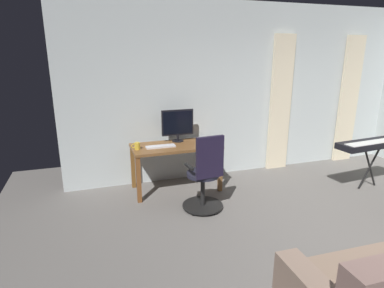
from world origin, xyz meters
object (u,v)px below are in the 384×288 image
at_px(computer_mouse, 204,144).
at_px(mug_coffee, 137,146).
at_px(office_chair, 205,177).
at_px(piano_keyboard, 374,144).
at_px(desk, 176,151).
at_px(computer_monitor, 178,124).
at_px(computer_keyboard, 161,146).

height_order(computer_mouse, mug_coffee, mug_coffee).
distance_m(office_chair, piano_keyboard, 2.75).
height_order(desk, computer_monitor, computer_monitor).
bearing_deg(mug_coffee, office_chair, 135.33).
bearing_deg(office_chair, computer_monitor, 89.77).
bearing_deg(office_chair, computer_keyboard, 113.82).
height_order(computer_mouse, piano_keyboard, piano_keyboard).
distance_m(computer_keyboard, mug_coffee, 0.35).
distance_m(desk, computer_mouse, 0.45).
bearing_deg(computer_mouse, piano_keyboard, 163.83).
bearing_deg(computer_mouse, computer_monitor, -50.14).
xyz_separation_m(computer_mouse, mug_coffee, (0.99, -0.12, 0.03)).
height_order(office_chair, mug_coffee, office_chair).
bearing_deg(computer_monitor, piano_keyboard, 158.73).
bearing_deg(piano_keyboard, desk, -21.67).
bearing_deg(piano_keyboard, mug_coffee, -18.22).
bearing_deg(computer_mouse, mug_coffee, -7.14).
distance_m(desk, mug_coffee, 0.61).
xyz_separation_m(office_chair, piano_keyboard, (-2.74, 0.09, 0.23)).
relative_size(mug_coffee, piano_keyboard, 0.10).
height_order(desk, mug_coffee, mug_coffee).
bearing_deg(office_chair, mug_coffee, 130.11).
bearing_deg(computer_keyboard, office_chair, 119.04).
xyz_separation_m(desk, computer_keyboard, (0.25, 0.04, 0.11)).
relative_size(office_chair, mug_coffee, 8.29).
height_order(desk, piano_keyboard, piano_keyboard).
height_order(desk, office_chair, office_chair).
bearing_deg(computer_keyboard, mug_coffee, 0.23).
xyz_separation_m(desk, computer_mouse, (-0.40, 0.17, 0.12)).
xyz_separation_m(mug_coffee, piano_keyboard, (-3.51, 0.85, -0.06)).
bearing_deg(computer_mouse, office_chair, 70.88).
height_order(computer_monitor, computer_keyboard, computer_monitor).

